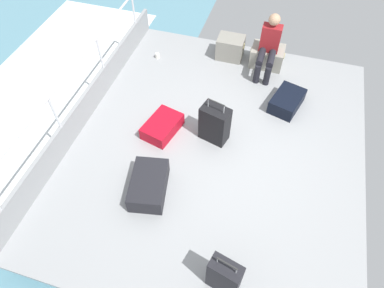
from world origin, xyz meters
The scene contains 13 objects.
ground_plane centered at (0.00, 0.00, -0.03)m, with size 4.40×5.20×0.06m, color #939699.
gunwale_port centered at (-2.17, 0.00, 0.23)m, with size 0.06×5.20×0.45m, color #939699.
railing_port centered at (-2.17, 0.00, 0.78)m, with size 0.04×4.20×1.02m.
sea_wake centered at (-3.60, 0.00, -0.34)m, with size 12.00×12.00×0.01m.
cargo_crate_0 centered at (-0.30, 2.17, 0.21)m, with size 0.53×0.39×0.42m.
cargo_crate_1 centered at (0.41, 2.15, 0.18)m, with size 0.63×0.44×0.36m.
passenger_seated centered at (0.41, 1.97, 0.55)m, with size 0.34×0.66×1.06m.
suitcase_0 centered at (-0.89, 0.01, 0.11)m, with size 0.57×0.73×0.22m.
suitcase_1 centered at (-0.08, 0.11, 0.31)m, with size 0.48×0.36×0.78m.
suitcase_2 centered at (0.58, -2.01, 0.30)m, with size 0.40×0.27×0.71m.
suitcase_3 centered at (-0.69, -1.08, 0.14)m, with size 0.60×0.81×0.28m.
suitcase_4 centered at (0.91, 1.13, 0.12)m, with size 0.59×0.73×0.24m.
paper_cup centered at (-1.62, 1.74, 0.05)m, with size 0.08×0.08×0.10m, color white.
Camera 1 is at (0.58, -3.25, 4.14)m, focal length 31.91 mm.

